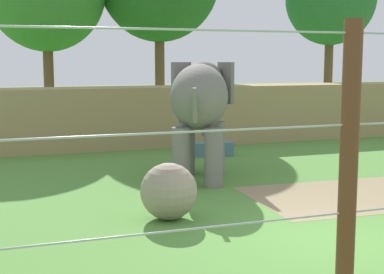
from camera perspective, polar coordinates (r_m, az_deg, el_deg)
ground_plane at (r=9.97m, az=14.56°, el=-10.18°), size 120.00×120.00×0.00m
dirt_patch at (r=13.32m, az=15.89°, el=-5.68°), size 4.74×3.30×0.01m
embankment_wall at (r=20.19m, az=-4.05°, el=2.12°), size 36.00×1.80×2.10m
elephant at (r=14.45m, az=0.84°, el=3.64°), size 2.62×3.76×3.00m
enrichment_ball at (r=10.82m, az=-2.36°, el=-5.51°), size 1.09×1.09×1.09m
feed_trough at (r=18.02m, az=1.88°, el=-1.21°), size 1.46×0.70×0.44m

